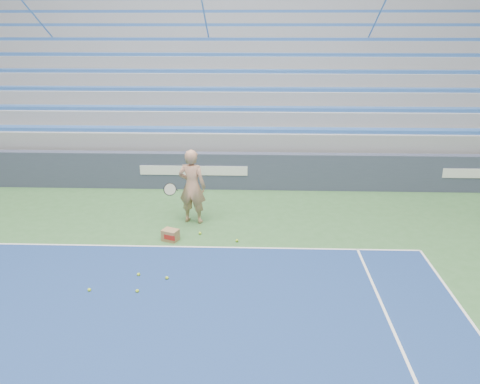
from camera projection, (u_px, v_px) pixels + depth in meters
name	position (u px, v px, depth m)	size (l,w,h in m)	color
sponsor_barrier	(194.00, 171.00, 14.03)	(30.00, 0.32, 1.10)	#373D54
bleachers	(211.00, 85.00, 18.78)	(31.00, 9.15, 7.30)	gray
tennis_player	(192.00, 187.00, 11.47)	(0.99, 0.91, 1.88)	tan
ball_box	(170.00, 235.00, 10.74)	(0.42, 0.38, 0.26)	#936D47
tennis_ball_0	(237.00, 240.00, 10.69)	(0.07, 0.07, 0.07)	#ABD32B
tennis_ball_1	(167.00, 278.00, 9.12)	(0.07, 0.07, 0.07)	#ABD32B
tennis_ball_2	(89.00, 290.00, 8.71)	(0.07, 0.07, 0.07)	#ABD32B
tennis_ball_3	(139.00, 274.00, 9.25)	(0.07, 0.07, 0.07)	#ABD32B
tennis_ball_4	(200.00, 233.00, 11.07)	(0.07, 0.07, 0.07)	#ABD32B
tennis_ball_5	(137.00, 291.00, 8.68)	(0.07, 0.07, 0.07)	#ABD32B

